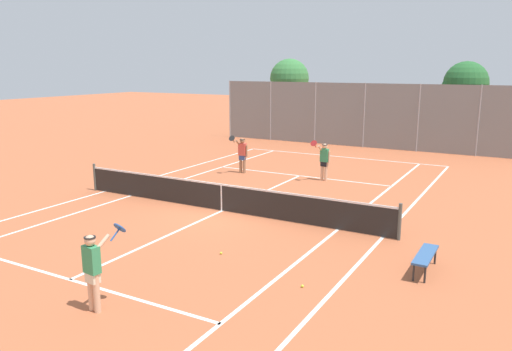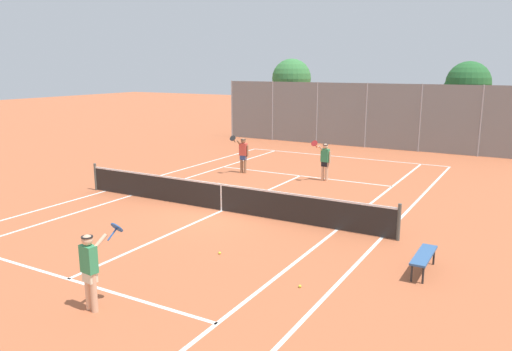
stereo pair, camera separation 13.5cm
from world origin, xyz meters
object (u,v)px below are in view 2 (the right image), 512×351
Objects in this scene: player_near_side at (90,267)px; loose_tennis_ball_4 at (220,253)px; loose_tennis_ball_1 at (294,209)px; tree_behind_left at (291,80)px; player_far_left at (243,153)px; tree_behind_right at (466,85)px; player_far_right at (325,159)px; loose_tennis_ball_2 at (300,286)px; tennis_net at (221,196)px; courtside_bench at (424,256)px.

player_near_side reaches higher than loose_tennis_ball_4.
loose_tennis_ball_1 is 20.78m from tree_behind_left.
loose_tennis_ball_4 is at bearing -62.39° from player_far_left.
tree_behind_right is (2.84, 22.53, 3.70)m from loose_tennis_ball_4.
tree_behind_left is (-8.24, 13.65, 2.92)m from player_far_right.
tree_behind_right is at bearing 82.75° from player_near_side.
loose_tennis_ball_4 is (0.51, 3.81, -0.89)m from player_near_side.
loose_tennis_ball_2 is at bearing -16.69° from loose_tennis_ball_4.
player_near_side is at bearing -72.25° from tree_behind_left.
tennis_net is 4.03m from loose_tennis_ball_4.
player_near_side reaches higher than courtside_bench.
courtside_bench is (4.96, -3.34, 0.38)m from loose_tennis_ball_1.
player_far_left is 26.88× the size of loose_tennis_ball_1.
tree_behind_left reaches higher than loose_tennis_ball_1.
loose_tennis_ball_2 is at bearing -134.89° from courtside_bench.
player_far_left is at bearing 126.95° from loose_tennis_ball_2.
tree_behind_left is (-9.12, 23.06, 3.81)m from loose_tennis_ball_4.
player_near_side is 1.18× the size of courtside_bench.
player_far_left is at bearing 108.15° from player_near_side.
courtside_bench is at bearing -33.93° from loose_tennis_ball_1.
player_near_side is at bearing -88.42° from player_far_right.
loose_tennis_ball_1 is 0.04× the size of courtside_bench.
player_far_right is 9.49m from loose_tennis_ball_4.
player_far_left is 1.18× the size of courtside_bench.
tree_behind_left is (-9.02, 18.32, 3.81)m from loose_tennis_ball_1.
player_far_left is at bearing 137.15° from loose_tennis_ball_1.
player_near_side and player_far_left have the same top height.
player_far_right is 1.18× the size of courtside_bench.
player_far_right is at bearing 77.95° from tennis_net.
player_far_left is 12.34m from loose_tennis_ball_2.
player_near_side is at bearing -97.65° from loose_tennis_ball_4.
player_far_left and player_far_right have the same top height.
tennis_net is at bearing -70.57° from tree_behind_left.
tennis_net is at bearing -65.72° from player_far_left.
player_near_side is 0.35× the size of tree_behind_right.
player_near_side is 7.51m from courtside_bench.
courtside_bench is 21.48m from tree_behind_right.
player_far_right is (3.85, 0.38, 0.00)m from player_far_left.
loose_tennis_ball_2 is at bearing -53.05° from player_far_left.
loose_tennis_ball_2 is 1.00× the size of loose_tennis_ball_4.
tree_behind_right reaches higher than player_far_left.
tennis_net is 6.20m from player_far_right.
loose_tennis_ball_1 and loose_tennis_ball_2 have the same top height.
player_far_left is 12.27m from courtside_bench.
tennis_net is 181.82× the size of loose_tennis_ball_1.
player_far_right is 0.35× the size of tree_behind_right.
loose_tennis_ball_4 is at bearing -57.21° from tennis_net.
loose_tennis_ball_4 is at bearing -97.18° from tree_behind_right.
courtside_bench is (5.38, 5.21, -0.52)m from player_near_side.
courtside_bench is at bearing -57.16° from tree_behind_left.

